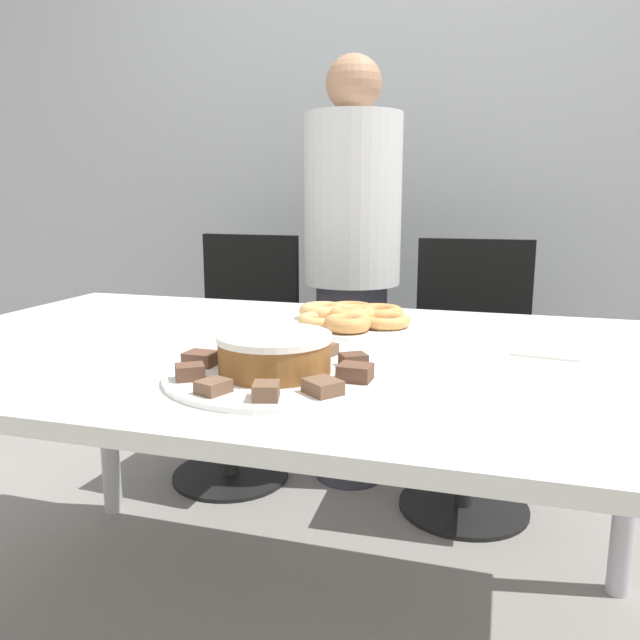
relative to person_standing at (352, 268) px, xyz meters
name	(u,v)px	position (x,y,z in m)	size (l,w,h in m)	color
wall_back	(406,139)	(0.08, 0.67, 0.50)	(8.00, 0.05, 2.60)	#B2B7BC
table	(283,380)	(0.08, -0.95, -0.13)	(1.70, 1.04, 0.74)	silver
person_standing	(352,268)	(0.00, 0.00, 0.00)	(0.34, 0.34, 1.53)	#383842
office_chair_left	(235,363)	(-0.43, -0.08, -0.36)	(0.47, 0.47, 0.91)	black
office_chair_right	(469,382)	(0.43, -0.08, -0.36)	(0.46, 0.46, 0.91)	black
plate_cake	(275,375)	(0.15, -1.18, -0.05)	(0.39, 0.39, 0.01)	white
plate_donuts	(352,324)	(0.18, -0.72, -0.05)	(0.33, 0.33, 0.01)	white
frosted_cake	(275,353)	(0.15, -1.18, -0.01)	(0.20, 0.20, 0.07)	brown
lamington_0	(190,372)	(0.02, -1.26, -0.04)	(0.06, 0.06, 0.03)	brown
lamington_1	(213,387)	(0.10, -1.32, -0.04)	(0.06, 0.06, 0.02)	brown
lamington_2	(266,391)	(0.19, -1.32, -0.04)	(0.05, 0.05, 0.03)	brown
lamington_3	(323,387)	(0.26, -1.27, -0.04)	(0.07, 0.07, 0.02)	brown
lamington_4	(355,372)	(0.29, -1.19, -0.03)	(0.06, 0.05, 0.03)	brown
lamington_5	(353,360)	(0.27, -1.10, -0.04)	(0.06, 0.06, 0.02)	#513828
lamington_6	(325,350)	(0.20, -1.04, -0.04)	(0.05, 0.06, 0.02)	brown
lamington_7	(282,346)	(0.11, -1.04, -0.04)	(0.05, 0.05, 0.02)	brown
lamington_8	(236,350)	(0.03, -1.09, -0.04)	(0.06, 0.06, 0.02)	brown
lamington_9	(201,358)	(0.00, -1.17, -0.04)	(0.06, 0.05, 0.02)	brown
donut_0	(352,315)	(0.18, -0.72, -0.03)	(0.12, 0.12, 0.04)	tan
donut_1	(323,320)	(0.12, -0.78, -0.03)	(0.12, 0.12, 0.03)	#E5AD66
donut_2	(347,323)	(0.19, -0.81, -0.03)	(0.11, 0.11, 0.04)	#D18E4C
donut_3	(384,320)	(0.26, -0.74, -0.03)	(0.12, 0.12, 0.03)	tan
donut_4	(379,313)	(0.23, -0.67, -0.03)	(0.12, 0.12, 0.03)	#D18E4C
donut_5	(350,311)	(0.16, -0.67, -0.03)	(0.13, 0.13, 0.04)	#C68447
donut_6	(323,311)	(0.09, -0.69, -0.03)	(0.12, 0.12, 0.04)	#E5AD66
napkin	(548,352)	(0.62, -0.86, -0.06)	(0.14, 0.12, 0.01)	white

